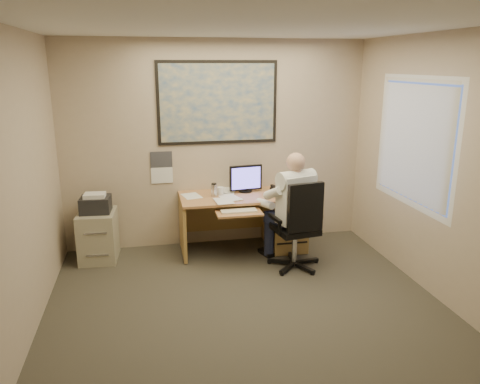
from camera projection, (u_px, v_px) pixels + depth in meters
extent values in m
cube|color=#37332A|center=(255.00, 326.00, 4.40)|extent=(4.00, 4.50, 0.00)
cube|color=white|center=(258.00, 22.00, 3.68)|extent=(4.00, 4.50, 0.00)
cube|color=#BCA78E|center=(216.00, 145.00, 6.16)|extent=(4.00, 0.00, 2.70)
cube|color=#BCA78E|center=(385.00, 326.00, 1.92)|extent=(4.00, 0.00, 2.70)
cube|color=#BCA78E|center=(8.00, 201.00, 3.65)|extent=(0.00, 4.50, 2.70)
cube|color=#BCA78E|center=(461.00, 177.00, 4.43)|extent=(0.00, 4.50, 2.70)
cube|color=tan|center=(242.00, 196.00, 6.03)|extent=(1.60, 0.75, 0.03)
cube|color=#B38A49|center=(284.00, 221.00, 6.24)|extent=(0.45, 0.70, 0.70)
cube|color=#B38A49|center=(183.00, 228.00, 5.97)|extent=(0.04, 0.70, 0.70)
cube|color=#B38A49|center=(237.00, 209.00, 6.43)|extent=(1.55, 0.03, 0.55)
cylinder|color=black|center=(245.00, 191.00, 6.18)|extent=(0.18, 0.18, 0.02)
cube|color=black|center=(246.00, 178.00, 6.11)|extent=(0.44, 0.09, 0.33)
cube|color=#6457EE|center=(246.00, 178.00, 6.08)|extent=(0.39, 0.05, 0.28)
cube|color=tan|center=(239.00, 213.00, 5.60)|extent=(0.55, 0.30, 0.02)
cube|color=beige|center=(239.00, 211.00, 5.59)|extent=(0.43, 0.14, 0.02)
cube|color=black|center=(279.00, 190.00, 6.18)|extent=(0.22, 0.21, 0.05)
cylinder|color=silver|center=(214.00, 190.00, 5.94)|extent=(0.07, 0.07, 0.16)
cylinder|color=white|center=(220.00, 191.00, 6.03)|extent=(0.08, 0.08, 0.10)
cube|color=white|center=(208.00, 196.00, 5.93)|extent=(0.60, 0.56, 0.02)
cube|color=#1E4C93|center=(218.00, 103.00, 6.00)|extent=(1.56, 0.03, 1.06)
cube|color=white|center=(162.00, 167.00, 6.08)|extent=(0.28, 0.01, 0.42)
cube|color=#A59E85|center=(98.00, 236.00, 5.84)|extent=(0.48, 0.56, 0.62)
cube|color=black|center=(96.00, 205.00, 5.73)|extent=(0.38, 0.33, 0.20)
cube|color=white|center=(95.00, 195.00, 5.68)|extent=(0.26, 0.21, 0.05)
cylinder|color=silver|center=(295.00, 247.00, 5.63)|extent=(0.06, 0.06, 0.41)
cube|color=black|center=(295.00, 229.00, 5.58)|extent=(0.54, 0.54, 0.07)
cube|color=black|center=(299.00, 208.00, 5.26)|extent=(0.43, 0.13, 0.56)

